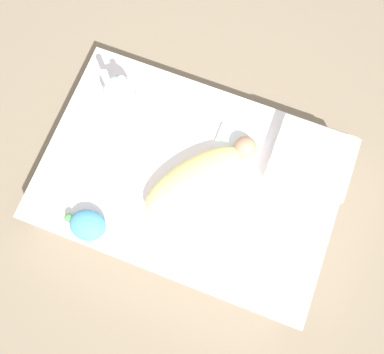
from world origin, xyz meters
The scene contains 7 objects.
ground_plane centered at (0.00, 0.00, 0.00)m, with size 12.00×12.00×0.00m, color #7A6B56.
bed_mattress centered at (0.00, 0.00, 0.11)m, with size 1.39×0.94×0.22m.
burp_cloth centered at (-0.16, -0.21, 0.23)m, with size 0.21×0.18×0.02m.
swaddled_baby centered at (-0.04, 0.00, 0.28)m, with size 0.45×0.54×0.12m.
pillow centered at (-0.50, -0.27, 0.26)m, with size 0.37×0.31×0.08m.
bunny_plush centered at (0.41, -0.20, 0.36)m, with size 0.16×0.16×0.34m.
turtle_plush centered at (0.35, 0.38, 0.27)m, with size 0.20×0.14×0.09m.
Camera 1 is at (-0.15, 0.38, 1.94)m, focal length 35.00 mm.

